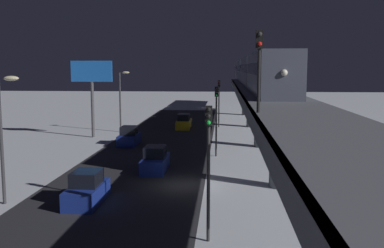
{
  "coord_description": "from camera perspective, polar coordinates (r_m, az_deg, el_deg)",
  "views": [
    {
      "loc": [
        -2.63,
        29.77,
        8.12
      ],
      "look_at": [
        0.33,
        -10.98,
        2.88
      ],
      "focal_mm": 41.29,
      "sensor_mm": 36.0,
      "label": 1
    }
  ],
  "objects": [
    {
      "name": "avenue_asphalt",
      "position": [
        31.6,
        -8.47,
        -7.66
      ],
      "size": [
        11.0,
        108.45,
        0.01
      ],
      "primitive_type": "cube",
      "color": "#28282D",
      "rests_on": "ground_plane"
    },
    {
      "name": "sedan_yellow",
      "position": [
        59.25,
        -1.09,
        0.2
      ],
      "size": [
        1.8,
        4.79,
        1.97
      ],
      "rotation": [
        0.0,
        0.0,
        3.14
      ],
      "color": "gold",
      "rests_on": "ground_plane"
    },
    {
      "name": "ground_plane",
      "position": [
        30.97,
        -0.87,
        -7.9
      ],
      "size": [
        240.0,
        240.0,
        0.0
      ],
      "primitive_type": "plane",
      "color": "silver"
    },
    {
      "name": "street_lamp_near",
      "position": [
        28.11,
        -23.1,
        -0.04
      ],
      "size": [
        1.35,
        0.44,
        7.65
      ],
      "color": "#38383D",
      "rests_on": "ground_plane"
    },
    {
      "name": "traffic_light_near",
      "position": [
        20.3,
        2.15,
        -3.85
      ],
      "size": [
        0.32,
        0.44,
        6.4
      ],
      "color": "#2D2D2D",
      "rests_on": "ground_plane"
    },
    {
      "name": "traffic_light_mid",
      "position": [
        40.24,
        3.16,
        1.7
      ],
      "size": [
        0.32,
        0.44,
        6.4
      ],
      "color": "#2D2D2D",
      "rests_on": "ground_plane"
    },
    {
      "name": "subway_train",
      "position": [
        65.75,
        7.54,
        6.88
      ],
      "size": [
        2.94,
        74.07,
        3.4
      ],
      "color": "#4C5160",
      "rests_on": "elevated_railway"
    },
    {
      "name": "elevated_railway",
      "position": [
        30.15,
        11.24,
        1.47
      ],
      "size": [
        5.0,
        108.45,
        5.93
      ],
      "color": "slate",
      "rests_on": "ground_plane"
    },
    {
      "name": "sedan_blue_3",
      "position": [
        27.56,
        -13.43,
        -8.31
      ],
      "size": [
        1.8,
        4.16,
        1.97
      ],
      "color": "navy",
      "rests_on": "ground_plane"
    },
    {
      "name": "sedan_blue",
      "position": [
        35.13,
        -4.77,
        -4.76
      ],
      "size": [
        1.8,
        4.34,
        1.97
      ],
      "rotation": [
        0.0,
        0.0,
        3.14
      ],
      "color": "navy",
      "rests_on": "ground_plane"
    },
    {
      "name": "traffic_light_far",
      "position": [
        60.31,
        3.5,
        3.56
      ],
      "size": [
        0.32,
        0.44,
        6.4
      ],
      "color": "#2D2D2D",
      "rests_on": "ground_plane"
    },
    {
      "name": "commercial_billboard",
      "position": [
        52.47,
        -12.82,
        5.71
      ],
      "size": [
        4.8,
        0.36,
        8.9
      ],
      "color": "#4C4C51",
      "rests_on": "ground_plane"
    },
    {
      "name": "street_lamp_far",
      "position": [
        56.36,
        -9.06,
        3.85
      ],
      "size": [
        1.35,
        0.44,
        7.65
      ],
      "color": "#38383D",
      "rests_on": "ground_plane"
    },
    {
      "name": "rail_signal",
      "position": [
        21.81,
        8.67,
        8.62
      ],
      "size": [
        0.36,
        0.41,
        4.0
      ],
      "color": "black",
      "rests_on": "elevated_railway"
    },
    {
      "name": "sedan_blue_2",
      "position": [
        47.13,
        -8.13,
        -1.71
      ],
      "size": [
        1.8,
        4.05,
        1.97
      ],
      "color": "navy",
      "rests_on": "ground_plane"
    }
  ]
}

